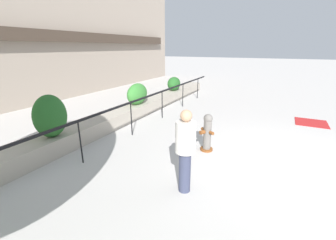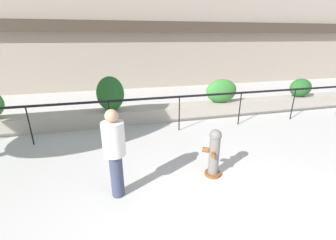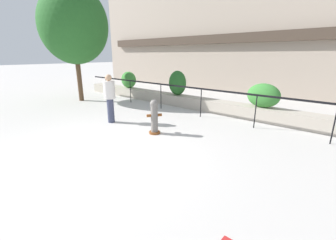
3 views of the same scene
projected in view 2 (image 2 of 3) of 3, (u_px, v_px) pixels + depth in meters
name	position (u px, v px, depth m)	size (l,w,h in m)	color
building_facade	(143.00, 15.00, 12.37)	(30.00, 1.36, 8.00)	gray
planter_wall_low	(170.00, 112.00, 8.24)	(18.00, 0.70, 0.50)	#ADA393
fence_railing_segment	(179.00, 100.00, 6.97)	(15.00, 0.05, 1.15)	black
hedge_bush_1	(110.00, 94.00, 7.48)	(0.91, 0.70, 1.16)	#235B23
hedge_bush_2	(221.00, 91.00, 8.45)	(1.20, 0.61, 0.89)	#387F33
hedge_bush_3	(301.00, 88.00, 9.28)	(0.91, 0.67, 0.75)	#235B23
fire_hydrant	(214.00, 153.00, 4.77)	(0.49, 0.49, 1.08)	brown
pedestrian	(114.00, 149.00, 4.00)	(0.51, 0.51, 1.73)	#383D56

